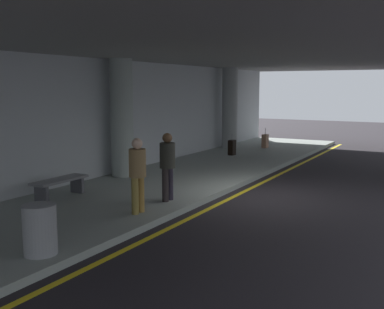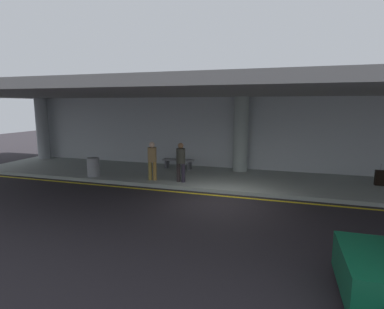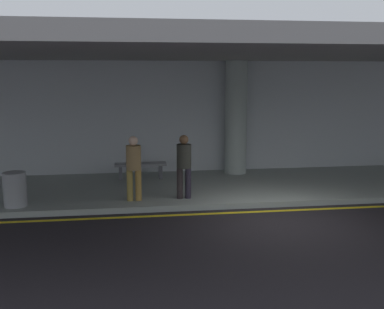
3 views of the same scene
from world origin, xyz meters
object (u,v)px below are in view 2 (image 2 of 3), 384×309
Objects in this scene: support_column_far_left at (43,129)px; suitcase_upright_secondary at (380,178)px; support_column_left_mid at (241,134)px; trash_bin_steel at (93,167)px; bench_metal at (178,162)px; traveler_with_luggage at (152,158)px; person_waiting_for_ride at (181,160)px.

suitcase_upright_secondary is at bearing -3.55° from support_column_far_left.
support_column_left_mid reaches higher than trash_bin_steel.
bench_metal is (-8.99, 0.69, 0.04)m from suitcase_upright_secondary.
suitcase_upright_secondary is 12.34m from trash_bin_steel.
support_column_far_left and support_column_left_mid have the same top height.
traveler_with_luggage is 1.30m from person_waiting_for_ride.
support_column_left_mid is 3.75m from person_waiting_for_ride.
bench_metal is at bearing 175.53° from suitcase_upright_secondary.
traveler_with_luggage is at bearing -138.15° from support_column_left_mid.
traveler_with_luggage is (-3.39, -3.03, -0.86)m from support_column_left_mid.
support_column_far_left is 2.17× the size of traveler_with_luggage.
traveler_with_luggage is 2.98m from trash_bin_steel.
support_column_far_left reaches higher than bench_metal.
suitcase_upright_secondary is (5.86, -1.11, -1.51)m from support_column_left_mid.
support_column_left_mid is 2.17× the size of person_waiting_for_ride.
suitcase_upright_secondary is 0.56× the size of bench_metal.
support_column_left_mid is 3.49m from bench_metal.
support_column_left_mid is (12.00, 0.00, 0.00)m from support_column_far_left.
traveler_with_luggage reaches higher than suitcase_upright_secondary.
traveler_with_luggage and person_waiting_for_ride have the same top height.
person_waiting_for_ride is 1.87× the size of suitcase_upright_secondary.
person_waiting_for_ride reaches higher than trash_bin_steel.
person_waiting_for_ride is (-2.09, -2.99, -0.86)m from support_column_left_mid.
trash_bin_steel is (-6.31, -3.13, -1.40)m from support_column_left_mid.
suitcase_upright_secondary is (17.86, -1.11, -1.51)m from support_column_far_left.
traveler_with_luggage is 1.98× the size of trash_bin_steel.
person_waiting_for_ride is 1.05× the size of bench_metal.
bench_metal is (-3.13, -0.42, -1.47)m from support_column_left_mid.
trash_bin_steel is at bearing -170.63° from suitcase_upright_secondary.
trash_bin_steel is at bearing -76.85° from traveler_with_luggage.
bench_metal is (-1.04, 2.57, -0.61)m from person_waiting_for_ride.
suitcase_upright_secondary is 1.06× the size of trash_bin_steel.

